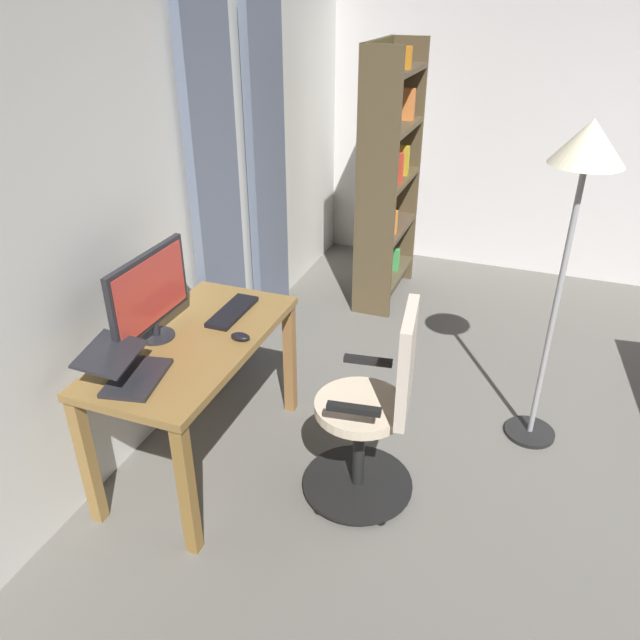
# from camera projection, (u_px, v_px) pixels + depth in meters

# --- Properties ---
(back_room_partition) EXTENTS (5.67, 0.10, 2.51)m
(back_room_partition) POSITION_uv_depth(u_px,v_px,m) (152.00, 203.00, 3.26)
(back_room_partition) COLOR silver
(back_room_partition) RESTS_ON ground
(curtain_left_panel) EXTENTS (0.50, 0.06, 2.22)m
(curtain_left_panel) POSITION_uv_depth(u_px,v_px,m) (267.00, 174.00, 4.28)
(curtain_left_panel) COLOR slate
(curtain_left_panel) RESTS_ON ground
(curtain_right_panel) EXTENTS (0.50, 0.06, 2.22)m
(curtain_right_panel) POSITION_uv_depth(u_px,v_px,m) (217.00, 205.00, 3.68)
(curtain_right_panel) COLOR slate
(curtain_right_panel) RESTS_ON ground
(desk) EXTENTS (1.21, 0.61, 0.75)m
(desk) POSITION_uv_depth(u_px,v_px,m) (196.00, 359.00, 3.06)
(desk) COLOR olive
(desk) RESTS_ON ground
(office_chair) EXTENTS (0.56, 0.56, 1.05)m
(office_chair) POSITION_uv_depth(u_px,v_px,m) (374.00, 415.00, 2.91)
(office_chair) COLOR black
(office_chair) RESTS_ON ground
(computer_monitor) EXTENTS (0.58, 0.18, 0.44)m
(computer_monitor) POSITION_uv_depth(u_px,v_px,m) (150.00, 293.00, 2.91)
(computer_monitor) COLOR #232328
(computer_monitor) RESTS_ON desk
(computer_keyboard) EXTENTS (0.37, 0.13, 0.02)m
(computer_keyboard) POSITION_uv_depth(u_px,v_px,m) (232.00, 312.00, 3.24)
(computer_keyboard) COLOR black
(computer_keyboard) RESTS_ON desk
(laptop) EXTENTS (0.38, 0.37, 0.15)m
(laptop) POSITION_uv_depth(u_px,v_px,m) (127.00, 369.00, 2.68)
(laptop) COLOR #232328
(laptop) RESTS_ON desk
(computer_mouse) EXTENTS (0.06, 0.10, 0.04)m
(computer_mouse) POSITION_uv_depth(u_px,v_px,m) (240.00, 337.00, 3.00)
(computer_mouse) COLOR black
(computer_mouse) RESTS_ON desk
(bookshelf) EXTENTS (0.79, 0.30, 1.95)m
(bookshelf) POSITION_uv_depth(u_px,v_px,m) (383.00, 178.00, 4.67)
(bookshelf) COLOR brown
(bookshelf) RESTS_ON ground
(floor_lamp) EXTENTS (0.34, 0.34, 1.76)m
(floor_lamp) POSITION_uv_depth(u_px,v_px,m) (583.00, 177.00, 2.82)
(floor_lamp) COLOR black
(floor_lamp) RESTS_ON ground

